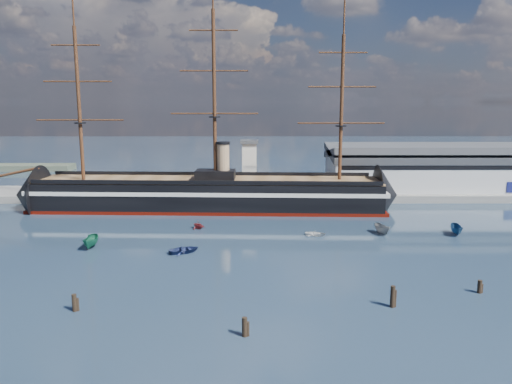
{
  "coord_description": "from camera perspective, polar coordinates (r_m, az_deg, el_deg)",
  "views": [
    {
      "loc": [
        4.33,
        -67.08,
        27.43
      ],
      "look_at": [
        4.73,
        35.0,
        9.0
      ],
      "focal_mm": 35.0,
      "sensor_mm": 36.0,
      "label": 1
    }
  ],
  "objects": [
    {
      "name": "ground",
      "position": [
        110.62,
        -2.47,
        -4.13
      ],
      "size": [
        600.0,
        600.0,
        0.0
      ],
      "primitive_type": "plane",
      "color": "#1C2E41",
      "rests_on": "ground"
    },
    {
      "name": "quay",
      "position": [
        145.8,
        2.01,
        -0.62
      ],
      "size": [
        180.0,
        18.0,
        2.0
      ],
      "primitive_type": "cube",
      "color": "slate",
      "rests_on": "ground"
    },
    {
      "name": "warehouse",
      "position": [
        157.77,
        19.69,
        2.55
      ],
      "size": [
        63.0,
        21.0,
        11.6
      ],
      "color": "#B7BABC",
      "rests_on": "ground"
    },
    {
      "name": "quay_tower",
      "position": [
        141.2,
        -0.76,
        3.04
      ],
      "size": [
        5.0,
        5.0,
        15.0
      ],
      "color": "silver",
      "rests_on": "ground"
    },
    {
      "name": "warship",
      "position": [
        129.94,
        -6.27,
        -0.2
      ],
      "size": [
        113.2,
        19.89,
        53.94
      ],
      "rotation": [
        0.0,
        0.0,
        -0.04
      ],
      "color": "black",
      "rests_on": "ground"
    },
    {
      "name": "motorboat_a",
      "position": [
        100.88,
        -18.3,
        -6.08
      ],
      "size": [
        7.01,
        2.75,
        2.77
      ],
      "primitive_type": "imported",
      "rotation": [
        0.0,
        0.0,
        0.03
      ],
      "color": "#176345",
      "rests_on": "ground"
    },
    {
      "name": "motorboat_b",
      "position": [
        93.81,
        -8.2,
        -6.88
      ],
      "size": [
        2.86,
        3.79,
        1.65
      ],
      "primitive_type": "imported",
      "rotation": [
        0.0,
        0.0,
        2.04
      ],
      "color": "navy",
      "rests_on": "ground"
    },
    {
      "name": "motorboat_c",
      "position": [
        108.84,
        14.22,
        -4.68
      ],
      "size": [
        6.7,
        3.74,
        2.53
      ],
      "primitive_type": "imported",
      "rotation": [
        0.0,
        0.0,
        0.24
      ],
      "color": "gray",
      "rests_on": "ground"
    },
    {
      "name": "motorboat_d",
      "position": [
        110.68,
        -6.6,
        -4.18
      ],
      "size": [
        5.57,
        5.48,
        2.0
      ],
      "primitive_type": "imported",
      "rotation": [
        0.0,
        0.0,
        0.77
      ],
      "color": "maroon",
      "rests_on": "ground"
    },
    {
      "name": "motorboat_e",
      "position": [
        105.04,
        6.82,
        -4.98
      ],
      "size": [
        1.6,
        2.84,
        1.25
      ],
      "primitive_type": "imported",
      "rotation": [
        0.0,
        0.0,
        1.36
      ],
      "color": "silver",
      "rests_on": "ground"
    },
    {
      "name": "motorboat_f",
      "position": [
        113.14,
        21.91,
        -4.55
      ],
      "size": [
        6.99,
        3.83,
        2.65
      ],
      "primitive_type": "imported",
      "rotation": [
        0.0,
        0.0,
        -0.22
      ],
      "color": "navy",
      "rests_on": "ground"
    },
    {
      "name": "piling_near_left",
      "position": [
        72.43,
        -19.99,
        -12.67
      ],
      "size": [
        0.64,
        0.64,
        3.06
      ],
      "primitive_type": "cylinder",
      "color": "black",
      "rests_on": "ground"
    },
    {
      "name": "piling_near_mid",
      "position": [
        61.69,
        -1.31,
        -16.17
      ],
      "size": [
        0.64,
        0.64,
        3.09
      ],
      "primitive_type": "cylinder",
      "color": "black",
      "rests_on": "ground"
    },
    {
      "name": "piling_near_right",
      "position": [
        71.86,
        15.28,
        -12.58
      ],
      "size": [
        0.64,
        0.64,
        3.73
      ],
      "primitive_type": "cylinder",
      "color": "black",
      "rests_on": "ground"
    },
    {
      "name": "piling_far_right",
      "position": [
        81.0,
        24.14,
        -10.49
      ],
      "size": [
        0.64,
        0.64,
        2.66
      ],
      "primitive_type": "cylinder",
      "color": "black",
      "rests_on": "ground"
    }
  ]
}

